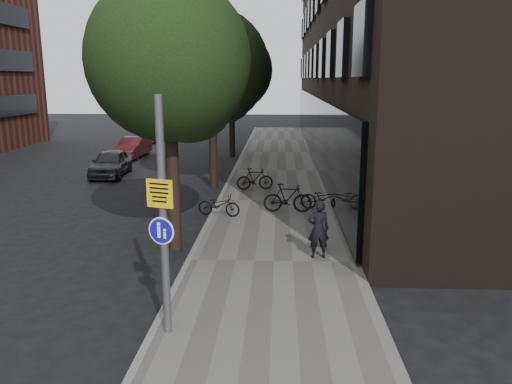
# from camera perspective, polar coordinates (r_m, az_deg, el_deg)

# --- Properties ---
(ground) EXTENTS (120.00, 120.00, 0.00)m
(ground) POSITION_cam_1_polar(r_m,az_deg,el_deg) (10.27, 0.33, -15.06)
(ground) COLOR black
(ground) RESTS_ON ground
(sidewalk) EXTENTS (4.50, 60.00, 0.12)m
(sidewalk) POSITION_cam_1_polar(r_m,az_deg,el_deg) (19.65, 2.28, -1.14)
(sidewalk) COLOR #625F5B
(sidewalk) RESTS_ON ground
(curb_edge) EXTENTS (0.15, 60.00, 0.13)m
(curb_edge) POSITION_cam_1_polar(r_m,az_deg,el_deg) (19.79, -4.25, -1.05)
(curb_edge) COLOR slate
(curb_edge) RESTS_ON ground
(building_right_dark_brick) EXTENTS (12.00, 40.00, 18.00)m
(building_right_dark_brick) POSITION_cam_1_polar(r_m,az_deg,el_deg) (32.39, 18.33, 19.67)
(building_right_dark_brick) COLOR black
(building_right_dark_brick) RESTS_ON ground
(street_tree_near) EXTENTS (4.40, 4.40, 7.50)m
(street_tree_near) POSITION_cam_1_polar(r_m,az_deg,el_deg) (14.02, -9.52, 13.91)
(street_tree_near) COLOR black
(street_tree_near) RESTS_ON ground
(street_tree_mid) EXTENTS (5.00, 5.00, 7.80)m
(street_tree_mid) POSITION_cam_1_polar(r_m,az_deg,el_deg) (22.40, -4.87, 13.59)
(street_tree_mid) COLOR black
(street_tree_mid) RESTS_ON ground
(street_tree_far) EXTENTS (5.00, 5.00, 7.80)m
(street_tree_far) POSITION_cam_1_polar(r_m,az_deg,el_deg) (31.35, -2.67, 13.39)
(street_tree_far) COLOR black
(street_tree_far) RESTS_ON ground
(signpost) EXTENTS (0.50, 0.18, 4.43)m
(signpost) POSITION_cam_1_polar(r_m,az_deg,el_deg) (9.14, -10.56, -2.93)
(signpost) COLOR #595B5E
(signpost) RESTS_ON sidewalk
(pedestrian) EXTENTS (0.62, 0.45, 1.58)m
(pedestrian) POSITION_cam_1_polar(r_m,az_deg,el_deg) (13.35, 7.15, -4.23)
(pedestrian) COLOR black
(pedestrian) RESTS_ON sidewalk
(parked_bike_facade_near) EXTENTS (1.78, 0.99, 0.89)m
(parked_bike_facade_near) POSITION_cam_1_polar(r_m,az_deg,el_deg) (18.29, 7.74, -0.69)
(parked_bike_facade_near) COLOR black
(parked_bike_facade_near) RESTS_ON sidewalk
(parked_bike_facade_far) EXTENTS (1.74, 0.52, 1.04)m
(parked_bike_facade_far) POSITION_cam_1_polar(r_m,az_deg,el_deg) (17.84, 3.63, -0.68)
(parked_bike_facade_far) COLOR black
(parked_bike_facade_far) RESTS_ON sidewalk
(parked_bike_curb_near) EXTENTS (1.60, 0.84, 0.80)m
(parked_bike_curb_near) POSITION_cam_1_polar(r_m,az_deg,el_deg) (17.41, -4.27, -1.45)
(parked_bike_curb_near) COLOR black
(parked_bike_curb_near) RESTS_ON sidewalk
(parked_bike_curb_far) EXTENTS (1.63, 0.73, 0.94)m
(parked_bike_curb_far) POSITION_cam_1_polar(r_m,az_deg,el_deg) (21.43, -0.14, 1.51)
(parked_bike_curb_far) COLOR black
(parked_bike_curb_far) RESTS_ON sidewalk
(parked_car_near) EXTENTS (1.84, 3.98, 1.32)m
(parked_car_near) POSITION_cam_1_polar(r_m,az_deg,el_deg) (26.14, -16.26, 3.20)
(parked_car_near) COLOR black
(parked_car_near) RESTS_ON ground
(parked_car_mid) EXTENTS (1.48, 3.85, 1.25)m
(parked_car_mid) POSITION_cam_1_polar(r_m,az_deg,el_deg) (31.97, -13.91, 4.96)
(parked_car_mid) COLOR #4D161B
(parked_car_mid) RESTS_ON ground
(parked_car_far) EXTENTS (2.41, 4.71, 1.31)m
(parked_car_far) POSITION_cam_1_polar(r_m,az_deg,el_deg) (40.46, -11.76, 6.69)
(parked_car_far) COLOR #1B1E31
(parked_car_far) RESTS_ON ground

